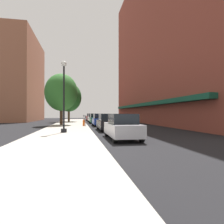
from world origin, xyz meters
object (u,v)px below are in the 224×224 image
at_px(fire_hydrant, 84,123).
at_px(car_silver, 122,127).
at_px(tree_near, 61,92).
at_px(car_green, 95,119).
at_px(tree_mid, 69,97).
at_px(lamppost, 64,95).
at_px(parking_meter_far, 86,120).
at_px(car_black, 108,122).
at_px(car_blue, 100,120).
at_px(parking_meter_near, 84,118).
at_px(car_red, 90,117).
at_px(car_white, 93,118).

bearing_deg(fire_hydrant, car_silver, -79.69).
xyz_separation_m(tree_near, car_green, (5.13, 5.30, -3.77)).
bearing_deg(tree_mid, lamppost, -88.30).
height_order(parking_meter_far, car_black, car_black).
bearing_deg(car_green, tree_mid, 132.50).
height_order(car_black, car_blue, same).
height_order(lamppost, parking_meter_near, lamppost).
relative_size(lamppost, car_black, 1.37).
bearing_deg(car_red, lamppost, -99.24).
bearing_deg(parking_meter_near, car_red, 82.56).
bearing_deg(car_black, car_green, 90.07).
xyz_separation_m(tree_mid, car_green, (4.62, -5.13, -3.98)).
relative_size(car_blue, car_green, 1.00).
xyz_separation_m(lamppost, car_white, (4.00, 21.65, -2.39)).
height_order(fire_hydrant, car_white, car_white).
relative_size(parking_meter_near, car_white, 0.30).
xyz_separation_m(tree_near, car_blue, (5.13, -1.66, -3.77)).
relative_size(parking_meter_near, car_blue, 0.30).
height_order(car_silver, car_white, same).
bearing_deg(parking_meter_near, car_white, 75.99).
bearing_deg(lamppost, parking_meter_far, 73.36).
distance_m(car_black, car_white, 19.39).
bearing_deg(tree_mid, car_blue, -69.06).
bearing_deg(car_red, car_white, -91.34).
xyz_separation_m(parking_meter_near, car_white, (1.95, 7.82, -0.14)).
height_order(tree_near, car_white, tree_near).
xyz_separation_m(car_green, car_white, (0.00, 5.65, 0.00)).
bearing_deg(tree_mid, parking_meter_near, -69.89).
bearing_deg(car_black, car_white, 90.07).
xyz_separation_m(tree_mid, car_white, (4.62, 0.51, -3.98)).
relative_size(parking_meter_near, car_black, 0.30).
bearing_deg(car_red, tree_near, -107.19).
relative_size(fire_hydrant, car_white, 0.18).
bearing_deg(car_white, car_blue, -89.98).
height_order(lamppost, car_red, lamppost).
relative_size(tree_mid, car_white, 1.73).
bearing_deg(parking_meter_near, lamppost, -98.42).
bearing_deg(fire_hydrant, parking_meter_near, 88.15).
relative_size(fire_hydrant, car_silver, 0.18).
distance_m(parking_meter_far, car_white, 14.93).
bearing_deg(parking_meter_far, car_white, 82.49).
bearing_deg(car_silver, parking_meter_near, 98.05).
bearing_deg(tree_mid, fire_hydrant, -79.46).
xyz_separation_m(car_white, car_red, (0.00, 7.13, 0.00)).
relative_size(car_black, car_white, 1.00).
xyz_separation_m(parking_meter_near, tree_near, (-3.18, -3.13, 3.63)).
bearing_deg(car_green, car_red, 90.49).
height_order(parking_meter_near, car_white, car_white).
bearing_deg(car_silver, car_green, 91.80).
bearing_deg(car_silver, parking_meter_far, 102.02).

